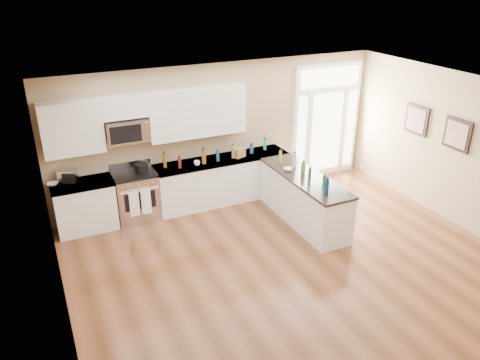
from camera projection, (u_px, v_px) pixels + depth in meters
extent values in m
plane|color=#512D17|center=(330.00, 301.00, 6.85)|extent=(8.00, 8.00, 0.00)
plane|color=tan|center=(221.00, 132.00, 9.57)|extent=(7.00, 0.00, 7.00)
plane|color=tan|center=(65.00, 286.00, 4.91)|extent=(0.00, 8.00, 8.00)
plane|color=white|center=(348.00, 117.00, 5.69)|extent=(8.00, 8.00, 0.00)
cube|color=silver|center=(85.00, 207.00, 8.59)|extent=(1.06, 0.62, 0.90)
cube|color=black|center=(88.00, 226.00, 8.75)|extent=(1.02, 0.52, 0.10)
cube|color=black|center=(82.00, 184.00, 8.39)|extent=(1.10, 0.66, 0.04)
cube|color=silver|center=(221.00, 181.00, 9.64)|extent=(2.81, 0.62, 0.90)
cube|color=black|center=(221.00, 198.00, 9.81)|extent=(2.77, 0.52, 0.10)
cube|color=black|center=(221.00, 160.00, 9.45)|extent=(2.85, 0.66, 0.04)
cube|color=silver|center=(303.00, 199.00, 8.87)|extent=(0.65, 2.28, 0.90)
cube|color=black|center=(302.00, 218.00, 9.03)|extent=(0.61, 2.18, 0.10)
cube|color=black|center=(305.00, 177.00, 8.67)|extent=(0.69, 2.32, 0.04)
cube|color=silver|center=(72.00, 128.00, 8.10)|extent=(1.04, 0.33, 0.95)
cube|color=silver|center=(197.00, 112.00, 8.99)|extent=(1.94, 0.33, 0.95)
cube|color=silver|center=(124.00, 106.00, 8.34)|extent=(0.82, 0.33, 0.40)
cube|color=silver|center=(127.00, 131.00, 8.50)|extent=(0.78, 0.40, 0.42)
cube|color=black|center=(126.00, 134.00, 8.30)|extent=(0.56, 0.01, 0.32)
cube|color=white|center=(326.00, 121.00, 10.56)|extent=(1.70, 0.08, 2.60)
cube|color=white|center=(326.00, 132.00, 10.63)|extent=(0.78, 0.02, 1.80)
cube|color=white|center=(301.00, 136.00, 10.37)|extent=(0.22, 0.02, 1.80)
cube|color=white|center=(350.00, 128.00, 10.88)|extent=(0.22, 0.02, 1.80)
cube|color=white|center=(331.00, 77.00, 10.11)|extent=(1.50, 0.02, 0.40)
cube|color=black|center=(417.00, 120.00, 9.31)|extent=(0.04, 0.58, 0.58)
cube|color=#8D384C|center=(416.00, 120.00, 9.30)|extent=(0.01, 0.46, 0.46)
cube|color=black|center=(457.00, 134.00, 8.48)|extent=(0.04, 0.58, 0.58)
cube|color=#8D384C|center=(456.00, 135.00, 8.47)|extent=(0.01, 0.46, 0.46)
cube|color=silver|center=(136.00, 197.00, 8.95)|extent=(0.80, 0.65, 0.92)
cube|color=black|center=(134.00, 174.00, 8.76)|extent=(0.80, 0.60, 0.03)
cube|color=silver|center=(130.00, 165.00, 8.97)|extent=(0.80, 0.04, 0.14)
cube|color=black|center=(140.00, 201.00, 8.65)|extent=(0.58, 0.01, 0.34)
cylinder|color=silver|center=(140.00, 191.00, 8.54)|extent=(0.70, 0.02, 0.02)
cube|color=white|center=(134.00, 204.00, 8.59)|extent=(0.18, 0.02, 0.50)
cube|color=white|center=(146.00, 202.00, 8.67)|extent=(0.18, 0.02, 0.50)
cylinder|color=black|center=(141.00, 168.00, 8.75)|extent=(0.31, 0.31, 0.19)
cube|color=silver|center=(68.00, 176.00, 8.36)|extent=(0.36, 0.33, 0.25)
cube|color=brown|center=(239.00, 152.00, 9.50)|extent=(0.27, 0.24, 0.19)
imported|color=white|center=(52.00, 184.00, 8.28)|extent=(0.22, 0.22, 0.05)
imported|color=white|center=(288.00, 169.00, 8.88)|extent=(0.22, 0.22, 0.05)
imported|color=white|center=(197.00, 163.00, 9.11)|extent=(0.15, 0.15, 0.09)
cylinder|color=#19591E|center=(310.00, 174.00, 8.45)|extent=(0.06, 0.06, 0.23)
cylinder|color=navy|center=(218.00, 156.00, 9.30)|extent=(0.07, 0.07, 0.21)
cylinder|color=brown|center=(165.00, 160.00, 8.98)|extent=(0.07, 0.07, 0.29)
cylinder|color=olive|center=(233.00, 152.00, 9.44)|extent=(0.06, 0.06, 0.27)
cylinder|color=#26727F|center=(265.00, 144.00, 9.88)|extent=(0.07, 0.07, 0.23)
cylinder|color=#591919|center=(180.00, 163.00, 8.97)|extent=(0.06, 0.06, 0.21)
cylinder|color=#B2B2B7|center=(294.00, 160.00, 9.00)|extent=(0.08, 0.08, 0.28)
cylinder|color=navy|center=(327.00, 187.00, 7.87)|extent=(0.07, 0.07, 0.30)
cylinder|color=#3F7226|center=(303.00, 168.00, 8.72)|extent=(0.08, 0.08, 0.23)
cylinder|color=#19591E|center=(324.00, 181.00, 8.20)|extent=(0.06, 0.06, 0.21)
cylinder|color=navy|center=(252.00, 149.00, 9.69)|extent=(0.08, 0.08, 0.19)
cylinder|color=brown|center=(204.00, 156.00, 9.15)|extent=(0.08, 0.08, 0.30)
cylinder|color=olive|center=(280.00, 157.00, 9.20)|extent=(0.06, 0.06, 0.25)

